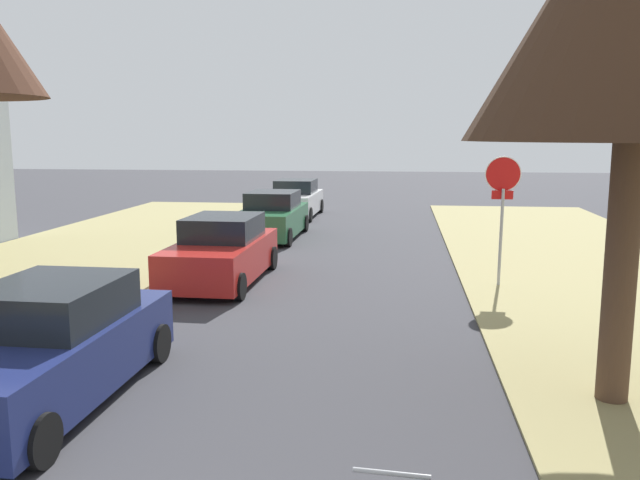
# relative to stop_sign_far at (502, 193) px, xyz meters

# --- Properties ---
(stop_sign_far) EXTENTS (0.81, 0.23, 2.97)m
(stop_sign_far) POSITION_rel_stop_sign_far_xyz_m (0.00, 0.00, 0.00)
(stop_sign_far) COLOR #9EA0A5
(stop_sign_far) RESTS_ON grass_verge_right
(parked_sedan_navy) EXTENTS (2.01, 4.43, 1.57)m
(parked_sedan_navy) POSITION_rel_stop_sign_far_xyz_m (-6.90, -7.43, -1.47)
(parked_sedan_navy) COLOR navy
(parked_sedan_navy) RESTS_ON ground
(parked_sedan_red) EXTENTS (2.01, 4.43, 1.57)m
(parked_sedan_red) POSITION_rel_stop_sign_far_xyz_m (-6.53, -0.25, -1.47)
(parked_sedan_red) COLOR red
(parked_sedan_red) RESTS_ON ground
(parked_sedan_green) EXTENTS (2.01, 4.43, 1.57)m
(parked_sedan_green) POSITION_rel_stop_sign_far_xyz_m (-6.64, 6.53, -1.47)
(parked_sedan_green) COLOR #28663D
(parked_sedan_green) RESTS_ON ground
(parked_sedan_white) EXTENTS (2.01, 4.43, 1.57)m
(parked_sedan_white) POSITION_rel_stop_sign_far_xyz_m (-6.77, 12.36, -1.47)
(parked_sedan_white) COLOR white
(parked_sedan_white) RESTS_ON ground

